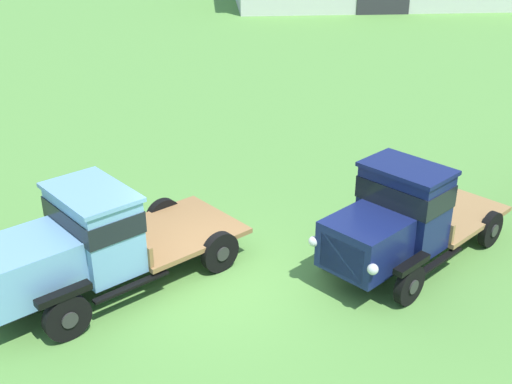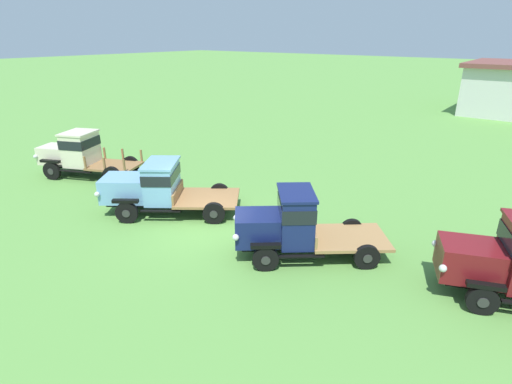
{
  "view_description": "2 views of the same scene",
  "coord_description": "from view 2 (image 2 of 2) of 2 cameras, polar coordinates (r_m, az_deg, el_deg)",
  "views": [
    {
      "loc": [
        -0.23,
        -10.57,
        6.89
      ],
      "look_at": [
        0.76,
        1.81,
        1.0
      ],
      "focal_mm": 45.0,
      "sensor_mm": 36.0,
      "label": 1
    },
    {
      "loc": [
        9.33,
        -9.32,
        6.59
      ],
      "look_at": [
        0.76,
        1.81,
        1.0
      ],
      "focal_mm": 28.0,
      "sensor_mm": 36.0,
      "label": 2
    }
  ],
  "objects": [
    {
      "name": "ground_plane",
      "position": [
        14.74,
        -6.67,
        -5.01
      ],
      "size": [
        240.0,
        240.0,
        0.0
      ],
      "primitive_type": "plane",
      "color": "#5B9342"
    },
    {
      "name": "vintage_truck_foreground_near",
      "position": [
        21.44,
        -24.02,
        5.12
      ],
      "size": [
        5.23,
        3.55,
        2.21
      ],
      "color": "black",
      "rests_on": "ground"
    },
    {
      "name": "vintage_truck_midrow_center",
      "position": [
        12.47,
        5.11,
        -4.54
      ],
      "size": [
        4.76,
        4.34,
        2.17
      ],
      "color": "black",
      "rests_on": "ground"
    },
    {
      "name": "vintage_truck_second_in_line",
      "position": [
        15.93,
        -14.14,
        0.76
      ],
      "size": [
        5.32,
        4.61,
        2.06
      ],
      "color": "black",
      "rests_on": "ground"
    }
  ]
}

